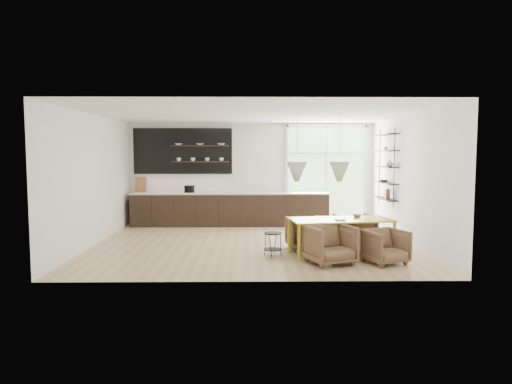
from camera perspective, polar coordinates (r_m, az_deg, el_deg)
name	(u,v)px	position (r m, az deg, el deg)	size (l,w,h in m)	color
room	(275,177)	(11.23, 2.41, 1.92)	(7.02, 6.01, 2.91)	tan
kitchen_run	(227,204)	(12.89, -3.68, -1.56)	(5.54, 0.69, 2.75)	black
right_shelving	(387,169)	(11.79, 16.03, 2.80)	(0.26, 1.22, 1.90)	black
dining_table	(341,221)	(9.28, 10.53, -3.63)	(2.11, 1.17, 0.73)	gold
armchair_back_left	(305,233)	(9.80, 6.16, -5.10)	(0.74, 0.76, 0.69)	brown
armchair_back_right	(354,231)	(10.18, 12.21, -4.74)	(0.77, 0.79, 0.72)	brown
armchair_front_left	(330,244)	(8.54, 9.20, -6.48)	(0.78, 0.81, 0.73)	brown
armchair_front_right	(385,246)	(8.81, 15.84, -6.57)	(0.68, 0.70, 0.64)	brown
wire_stool	(273,241)	(9.12, 2.13, -6.12)	(0.37, 0.37, 0.46)	black
table_book	(335,219)	(9.14, 9.84, -3.35)	(0.21, 0.28, 0.03)	white
table_bowl	(357,216)	(9.57, 12.51, -2.94)	(0.18, 0.18, 0.06)	#517A45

